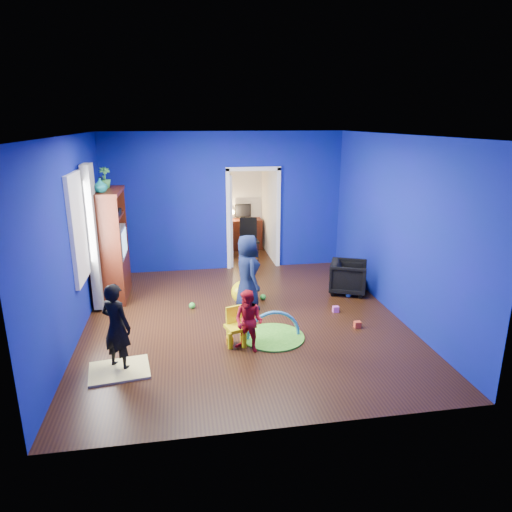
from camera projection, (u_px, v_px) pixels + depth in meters
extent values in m
cube|color=black|center=(244.00, 320.00, 7.39)|extent=(5.00, 5.50, 0.01)
cube|color=white|center=(242.00, 135.00, 6.56)|extent=(5.00, 5.50, 0.01)
cube|color=navy|center=(225.00, 202.00, 9.58)|extent=(5.00, 0.02, 2.90)
cube|color=navy|center=(283.00, 300.00, 4.38)|extent=(5.00, 0.02, 2.90)
cube|color=navy|center=(72.00, 240.00, 6.58)|extent=(0.02, 5.50, 2.90)
cube|color=navy|center=(396.00, 227.00, 7.37)|extent=(0.02, 5.50, 2.90)
imported|color=black|center=(349.00, 277.00, 8.49)|extent=(0.86, 0.85, 0.60)
imported|color=black|center=(116.00, 327.00, 5.81)|extent=(0.51, 0.47, 1.16)
imported|color=black|center=(247.00, 272.00, 7.67)|extent=(0.54, 0.71, 1.30)
imported|color=red|center=(249.00, 321.00, 6.29)|extent=(0.55, 0.52, 0.89)
imported|color=#0C5960|center=(100.00, 185.00, 7.51)|extent=(0.29, 0.29, 0.24)
imported|color=#328C3B|center=(105.00, 178.00, 7.98)|extent=(0.26, 0.26, 0.36)
cube|color=#42160B|center=(109.00, 245.00, 8.11)|extent=(0.58, 1.14, 1.96)
cube|color=silver|center=(111.00, 243.00, 8.10)|extent=(0.46, 0.70, 0.54)
cube|color=#F2E07A|center=(119.00, 370.00, 5.87)|extent=(0.83, 0.70, 0.03)
sphere|color=yellow|center=(243.00, 292.00, 8.02)|extent=(0.41, 0.41, 0.41)
cube|color=yellow|center=(236.00, 329.00, 6.51)|extent=(0.35, 0.35, 0.50)
cylinder|color=green|center=(273.00, 337.00, 6.78)|extent=(0.93, 0.93, 0.02)
torus|color=#3F8CD8|center=(273.00, 337.00, 6.78)|extent=(0.83, 0.09, 0.83)
cube|color=white|center=(77.00, 228.00, 6.89)|extent=(0.03, 0.95, 1.55)
cube|color=slate|center=(93.00, 238.00, 7.51)|extent=(0.14, 0.42, 2.40)
cube|color=white|center=(253.00, 220.00, 9.79)|extent=(1.16, 0.10, 2.10)
cube|color=#3D140A|center=(244.00, 234.00, 11.41)|extent=(0.88, 0.44, 0.75)
cube|color=black|center=(243.00, 210.00, 11.36)|extent=(0.40, 0.05, 0.32)
sphere|color=#FFD88C|center=(232.00, 212.00, 11.26)|extent=(0.14, 0.14, 0.14)
cube|color=black|center=(250.00, 240.00, 10.48)|extent=(0.40, 0.40, 0.92)
cube|color=white|center=(243.00, 167.00, 11.04)|extent=(0.88, 0.24, 0.04)
cube|color=#E24625|center=(357.00, 325.00, 7.10)|extent=(0.10, 0.08, 0.10)
sphere|color=blue|center=(348.00, 294.00, 8.33)|extent=(0.11, 0.11, 0.11)
cube|color=orange|center=(230.00, 340.00, 6.59)|extent=(0.10, 0.08, 0.10)
sphere|color=green|center=(263.00, 297.00, 8.20)|extent=(0.11, 0.11, 0.11)
cube|color=#DE53B8|center=(336.00, 309.00, 7.68)|extent=(0.10, 0.08, 0.10)
sphere|color=green|center=(192.00, 305.00, 7.83)|extent=(0.11, 0.11, 0.11)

